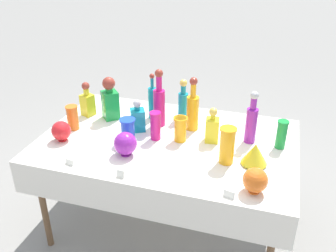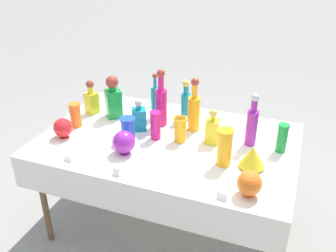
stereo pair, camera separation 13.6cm
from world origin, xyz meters
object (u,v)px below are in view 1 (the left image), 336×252
Objects in this scene: square_decanter_0 at (212,128)px; slender_vase_1 at (73,117)px; slender_vase_0 at (128,130)px; tall_bottle_1 at (183,102)px; round_bowl_0 at (125,144)px; square_decanter_2 at (110,100)px; round_bowl_2 at (255,180)px; tall_bottle_4 at (193,109)px; round_bowl_1 at (61,131)px; fluted_vase_0 at (255,154)px; slender_vase_2 at (180,128)px; slender_vase_5 at (155,125)px; square_decanter_1 at (87,101)px; slender_vase_4 at (282,134)px; tall_bottle_3 at (159,103)px; cardboard_box_behind_left at (146,142)px; tall_bottle_0 at (152,101)px; slender_vase_3 at (227,145)px; tall_bottle_2 at (251,121)px; square_decanter_3 at (138,118)px.

square_decanter_0 reaches higher than slender_vase_1.
tall_bottle_1 is at bearing 60.56° from slender_vase_0.
slender_vase_1 reaches higher than round_bowl_0.
round_bowl_2 is (1.12, -0.59, -0.08)m from square_decanter_2.
tall_bottle_4 reaches higher than round_bowl_1.
round_bowl_0 is at bearing -171.03° from fluted_vase_0.
slender_vase_5 reaches higher than slender_vase_2.
slender_vase_2 is 0.79m from round_bowl_1.
slender_vase_4 is (1.42, -0.07, -0.01)m from square_decanter_1.
cardboard_box_behind_left is (-0.39, 0.73, -0.80)m from tall_bottle_3.
tall_bottle_3 reaches higher than fluted_vase_0.
round_bowl_2 is at bearing -24.28° from square_decanter_1.
slender_vase_5 is (-0.17, -0.03, 0.01)m from slender_vase_2.
round_bowl_2 is (0.82, -0.69, -0.06)m from tall_bottle_0.
slender_vase_3 reaches higher than round_bowl_0.
slender_vase_3 is 1.22× the size of slender_vase_4.
square_decanter_1 is (-0.49, -0.10, -0.02)m from tall_bottle_0.
tall_bottle_0 is 1.14× the size of tall_bottle_1.
square_decanter_2 is (-0.79, 0.12, 0.05)m from square_decanter_0.
tall_bottle_1 is 0.54m from square_decanter_2.
slender_vase_4 is (0.44, 0.05, 0.00)m from square_decanter_0.
slender_vase_1 reaches higher than cardboard_box_behind_left.
slender_vase_0 is 0.88× the size of slender_vase_4.
slender_vase_3 is 1.19× the size of slender_vase_5.
tall_bottle_2 is 0.65m from tall_bottle_3.
tall_bottle_4 is at bearing 17.03° from slender_vase_1.
square_decanter_3 is at bearing 166.09° from fluted_vase_0.
round_bowl_0 is 0.48m from round_bowl_1.
slender_vase_2 is at bearing 9.01° from slender_vase_5.
slender_vase_2 is 0.52m from fluted_vase_0.
tall_bottle_0 is at bearing 165.16° from tall_bottle_4.
slender_vase_3 is 1.50× the size of fluted_vase_0.
slender_vase_0 is 0.91m from round_bowl_2.
slender_vase_0 is at bearing -162.69° from tall_bottle_2.
tall_bottle_2 is at bearing 69.73° from slender_vase_3.
square_decanter_1 is 1.54× the size of slender_vase_2.
square_decanter_3 is at bearing 151.07° from round_bowl_2.
tall_bottle_2 reaches higher than cardboard_box_behind_left.
fluted_vase_0 is (1.28, -0.32, -0.04)m from square_decanter_1.
slender_vase_4 is (0.85, -0.07, -0.07)m from tall_bottle_3.
tall_bottle_0 is 0.95m from slender_vase_4.
square_decanter_2 is (-0.30, -0.10, 0.02)m from tall_bottle_0.
slender_vase_3 is 0.17m from fluted_vase_0.
round_bowl_2 is (0.86, -0.30, -0.02)m from slender_vase_0.
square_decanter_1 is at bearing -179.12° from tall_bottle_4.
round_bowl_2 is at bearing -8.17° from round_bowl_1.
slender_vase_4 is at bearing 6.31° from square_decanter_0.
square_decanter_2 reaches higher than slender_vase_5.
slender_vase_1 is 1.21× the size of round_bowl_2.
square_decanter_2 is at bearing 171.57° from square_decanter_0.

